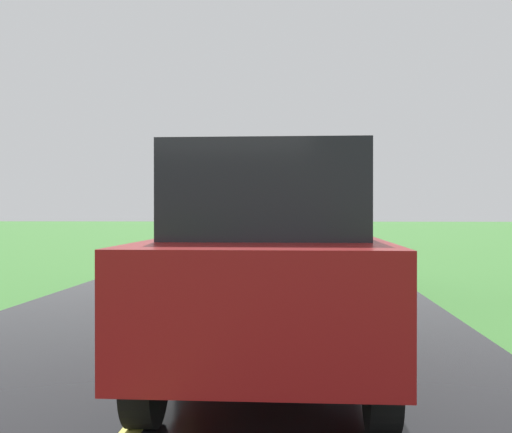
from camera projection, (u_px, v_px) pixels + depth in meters
banana_truck_near at (271, 213)px, 12.20m from camera, size 2.38×5.82×2.80m
banana_truck_far at (284, 213)px, 25.13m from camera, size 2.38×5.81×2.80m
following_car at (270, 262)px, 5.27m from camera, size 1.74×4.10×1.92m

